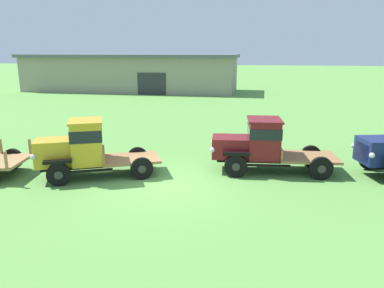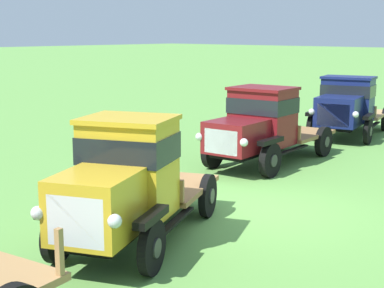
# 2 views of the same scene
# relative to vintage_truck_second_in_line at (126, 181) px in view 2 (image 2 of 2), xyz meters

# --- Properties ---
(ground_plane) EXTENTS (240.00, 240.00, 0.00)m
(ground_plane) POSITION_rel_vintage_truck_second_in_line_xyz_m (3.26, -0.34, -1.17)
(ground_plane) COLOR #5B9342
(vintage_truck_second_in_line) EXTENTS (4.83, 3.31, 2.23)m
(vintage_truck_second_in_line) POSITION_rel_vintage_truck_second_in_line_xyz_m (0.00, 0.00, 0.00)
(vintage_truck_second_in_line) COLOR black
(vintage_truck_second_in_line) RESTS_ON ground
(vintage_truck_midrow_center) EXTENTS (5.14, 2.35, 2.14)m
(vintage_truck_midrow_center) POSITION_rel_vintage_truck_second_in_line_xyz_m (6.58, 2.05, -0.05)
(vintage_truck_midrow_center) COLOR black
(vintage_truck_midrow_center) RESTS_ON ground
(vintage_truck_far_side) EXTENTS (5.08, 3.00, 2.10)m
(vintage_truck_far_side) POSITION_rel_vintage_truck_second_in_line_xyz_m (12.03, 2.40, -0.07)
(vintage_truck_far_side) COLOR black
(vintage_truck_far_side) RESTS_ON ground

